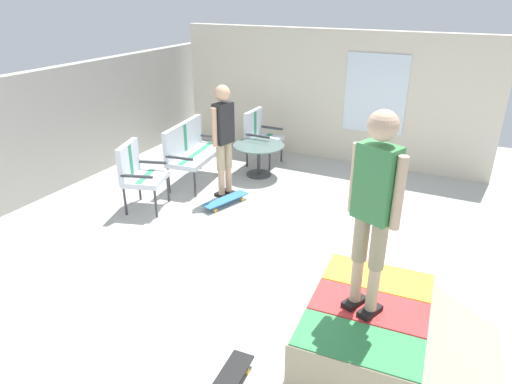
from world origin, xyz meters
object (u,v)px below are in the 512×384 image
Objects in this scene: patio_bench at (190,147)px; person_skater at (374,201)px; patio_table at (259,154)px; skateboard_by_bench at (226,200)px; patio_chair_near_house at (259,132)px; patio_chair_by_wall at (137,170)px; person_watching at (224,133)px; skate_ramp at (370,329)px.

patio_bench is 4.67m from person_skater.
patio_table is 1.38m from skateboard_by_bench.
patio_chair_by_wall is (-2.54, 0.76, 0.00)m from patio_chair_near_house.
patio_chair_near_house is 0.64m from patio_table.
patio_table is (1.99, -1.02, -0.21)m from patio_chair_by_wall.
person_watching is at bearing -174.15° from patio_chair_near_house.
skate_ramp is 4.44m from patio_table.
person_skater is at bearing -129.35° from skateboard_by_bench.
person_watching reaches higher than skate_ramp.
skate_ramp is 4.12m from patio_chair_by_wall.
skate_ramp is 3.87m from person_watching.
patio_chair_near_house is 5.12m from person_skater.
person_skater is at bearing -126.99° from patio_bench.
skate_ramp is 4.62m from patio_bench.
person_watching is 2.16× the size of skateboard_by_bench.
patio_bench reaches higher than skateboard_by_bench.
skate_ramp is at bearing -125.67° from patio_bench.
patio_chair_by_wall is 1.40m from skateboard_by_bench.
person_skater is (-2.48, -2.83, 0.50)m from person_watching.
patio_bench reaches higher than skate_ramp.
patio_bench is at bearing -4.64° from patio_chair_by_wall.
person_skater reaches higher than person_watching.
patio_chair_by_wall is 2.25m from patio_table.
patio_chair_by_wall reaches higher than skateboard_by_bench.
person_watching is (-0.27, -0.82, 0.43)m from patio_bench.
person_skater reaches higher than patio_table.
skate_ramp is 1.30m from person_skater.
person_skater is (-3.50, -2.73, 1.14)m from patio_table.
patio_bench is at bearing 153.00° from patio_chair_near_house.
person_watching is 1.00× the size of person_skater.
person_watching is (-1.02, 0.10, 0.65)m from patio_table.
patio_chair_near_house is 2.65m from patio_chair_by_wall.
patio_chair_near_house is 0.57× the size of person_skater.
person_watching reaches higher than patio_chair_by_wall.
person_skater is at bearing -111.92° from patio_chair_by_wall.
patio_chair_near_house is at bearing -27.00° from patio_bench.
patio_bench is at bearing 53.01° from person_skater.
patio_bench is 1.28× the size of patio_chair_by_wall.
skate_ramp is at bearing -127.57° from skateboard_by_bench.
skate_ramp is 3.44m from skateboard_by_bench.
skateboard_by_bench is (-1.34, -0.09, -0.32)m from patio_table.
skateboard_by_bench is at bearing -149.00° from person_watching.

